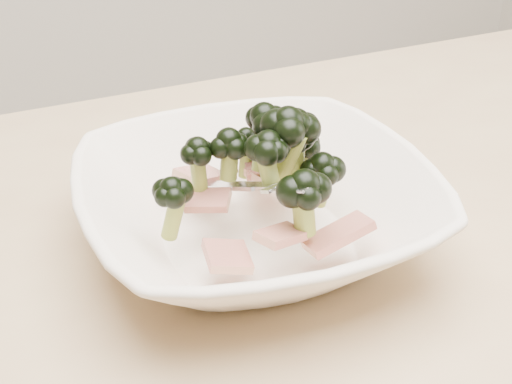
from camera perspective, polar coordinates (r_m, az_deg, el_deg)
dining_table at (r=0.66m, az=9.22°, el=-11.36°), size 1.20×0.80×0.75m
broccoli_dish at (r=0.57m, az=0.13°, el=-0.84°), size 0.30×0.30×0.13m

